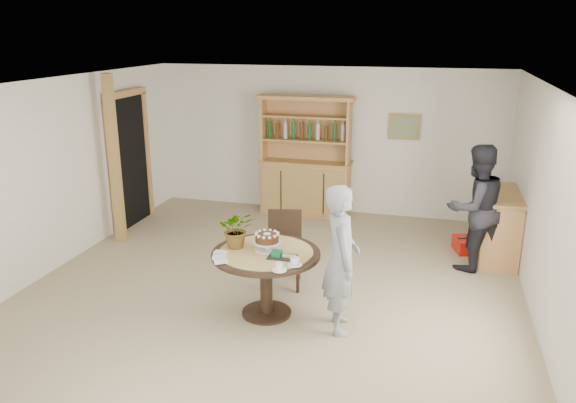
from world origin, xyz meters
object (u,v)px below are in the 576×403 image
(red_suitcase, at_px, (476,245))
(dining_chair, at_px, (284,244))
(dining_table, at_px, (266,264))
(teen_boy, at_px, (341,259))
(sideboard, at_px, (498,225))
(adult_person, at_px, (475,208))
(hutch, at_px, (306,175))

(red_suitcase, bearing_deg, dining_chair, -160.27)
(dining_table, xyz_separation_m, teen_boy, (0.85, -0.10, 0.20))
(sideboard, xyz_separation_m, teen_boy, (-1.78, -2.53, 0.33))
(teen_boy, relative_size, adult_person, 0.95)
(hutch, height_order, sideboard, hutch)
(hutch, relative_size, dining_table, 1.70)
(dining_table, bearing_deg, dining_chair, 91.11)
(dining_table, relative_size, red_suitcase, 1.75)
(hutch, bearing_deg, adult_person, -32.84)
(sideboard, relative_size, dining_chair, 1.33)
(hutch, distance_m, adult_person, 3.20)
(sideboard, bearing_deg, adult_person, -125.88)
(sideboard, distance_m, adult_person, 0.71)
(hutch, relative_size, teen_boy, 1.27)
(hutch, xyz_separation_m, adult_person, (2.68, -1.73, 0.16))
(sideboard, height_order, dining_chair, dining_chair)
(teen_boy, bearing_deg, sideboard, -51.95)
(dining_table, bearing_deg, sideboard, 42.68)
(hutch, xyz_separation_m, red_suitcase, (2.80, -1.10, -0.59))
(hutch, xyz_separation_m, dining_chair, (0.39, -2.84, -0.15))
(dining_chair, relative_size, red_suitcase, 1.37)
(teen_boy, height_order, adult_person, adult_person)
(dining_chair, xyz_separation_m, teen_boy, (0.87, -0.93, 0.27))
(red_suitcase, bearing_deg, teen_boy, -136.16)
(dining_table, height_order, red_suitcase, dining_table)
(adult_person, bearing_deg, dining_table, 6.93)
(dining_table, height_order, adult_person, adult_person)
(dining_table, xyz_separation_m, adult_person, (2.28, 1.94, 0.24))
(adult_person, bearing_deg, dining_chair, -7.65)
(dining_chair, distance_m, adult_person, 2.57)
(adult_person, distance_m, red_suitcase, 0.99)
(sideboard, height_order, dining_table, sideboard)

